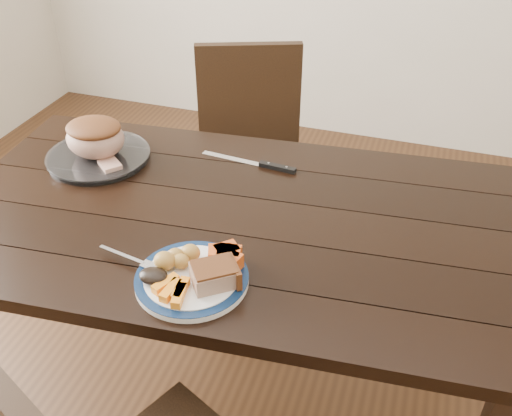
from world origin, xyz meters
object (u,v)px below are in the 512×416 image
(dinner_plate, at_px, (192,279))
(roast_joint, at_px, (95,138))
(carving_knife, at_px, (266,165))
(pork_slice, at_px, (214,275))
(fork, at_px, (133,259))
(dining_table, at_px, (232,240))
(chair_far, at_px, (250,150))
(serving_platter, at_px, (99,158))

(dinner_plate, height_order, roast_joint, roast_joint)
(carving_knife, bearing_deg, pork_slice, -79.53)
(fork, bearing_deg, carving_knife, 83.43)
(dining_table, distance_m, pork_slice, 0.33)
(chair_far, xyz_separation_m, serving_platter, (-0.31, -0.59, 0.23))
(dining_table, height_order, pork_slice, pork_slice)
(dining_table, bearing_deg, chair_far, 104.64)
(dining_table, distance_m, serving_platter, 0.53)
(chair_far, relative_size, roast_joint, 5.00)
(serving_platter, xyz_separation_m, carving_knife, (0.52, 0.13, -0.00))
(fork, bearing_deg, dining_table, 71.96)
(dining_table, distance_m, fork, 0.34)
(chair_far, distance_m, carving_knife, 0.56)
(dinner_plate, bearing_deg, roast_joint, 139.67)
(chair_far, xyz_separation_m, fork, (0.04, -1.01, 0.25))
(dining_table, relative_size, serving_platter, 5.27)
(chair_far, bearing_deg, roast_joint, 40.89)
(serving_platter, distance_m, roast_joint, 0.07)
(fork, relative_size, carving_knife, 0.55)
(roast_joint, bearing_deg, carving_knife, 13.67)
(dining_table, bearing_deg, carving_knife, 86.52)
(dinner_plate, relative_size, pork_slice, 2.68)
(fork, bearing_deg, chair_far, 102.64)
(dining_table, height_order, dinner_plate, dinner_plate)
(dinner_plate, xyz_separation_m, roast_joint, (-0.51, 0.43, 0.07))
(dining_table, height_order, roast_joint, roast_joint)
(pork_slice, bearing_deg, carving_knife, 95.25)
(dining_table, xyz_separation_m, dinner_plate, (0.01, -0.29, 0.10))
(dinner_plate, height_order, fork, fork)
(pork_slice, xyz_separation_m, fork, (-0.22, 0.01, -0.02))
(carving_knife, bearing_deg, chair_far, 119.47)
(serving_platter, relative_size, roast_joint, 1.71)
(dining_table, relative_size, carving_knife, 5.22)
(dinner_plate, bearing_deg, fork, 176.65)
(serving_platter, bearing_deg, chair_far, 61.98)
(chair_far, bearing_deg, dinner_plate, 79.95)
(dinner_plate, height_order, carving_knife, dinner_plate)
(chair_far, bearing_deg, fork, 71.11)
(dinner_plate, relative_size, roast_joint, 1.46)
(roast_joint, bearing_deg, dining_table, -15.99)
(dinner_plate, xyz_separation_m, pork_slice, (0.06, -0.01, 0.03))
(fork, xyz_separation_m, roast_joint, (-0.35, 0.43, 0.06))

